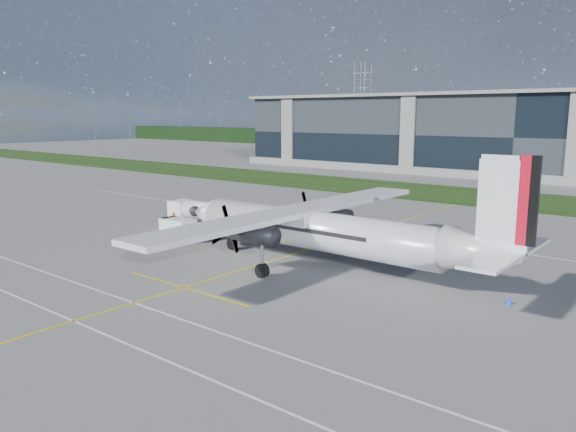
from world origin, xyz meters
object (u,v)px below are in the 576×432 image
(baggage_tug, at_px, (178,230))
(ground_crew_person, at_px, (174,220))
(pylon_west, at_px, (362,105))
(safety_cone_stbdwing, at_px, (389,230))
(safety_cone_tail, at_px, (509,300))
(turboprop_aircraft, at_px, (326,209))
(safety_cone_nose_stbd, at_px, (217,236))
(fuel_tanker_truck, at_px, (194,214))
(safety_cone_fwd, at_px, (186,236))

(baggage_tug, distance_m, ground_crew_person, 5.03)
(pylon_west, relative_size, safety_cone_stbdwing, 60.00)
(ground_crew_person, bearing_deg, pylon_west, 35.31)
(baggage_tug, xyz_separation_m, safety_cone_tail, (29.27, 1.32, -0.78))
(safety_cone_tail, bearing_deg, turboprop_aircraft, -177.40)
(turboprop_aircraft, xyz_separation_m, safety_cone_nose_stbd, (-14.02, 2.24, -4.33))
(turboprop_aircraft, distance_m, fuel_tanker_truck, 20.57)
(turboprop_aircraft, xyz_separation_m, safety_cone_fwd, (-16.26, 0.40, -4.33))
(pylon_west, distance_m, ground_crew_person, 159.76)
(turboprop_aircraft, xyz_separation_m, safety_cone_stbdwing, (-2.78, 14.55, -4.33))
(safety_cone_stbdwing, distance_m, safety_cone_tail, 21.26)
(pylon_west, height_order, ground_crew_person, pylon_west)
(fuel_tanker_truck, bearing_deg, safety_cone_fwd, -49.71)
(pylon_west, relative_size, safety_cone_fwd, 60.00)
(safety_cone_nose_stbd, xyz_separation_m, safety_cone_tail, (27.28, -1.64, 0.00))
(turboprop_aircraft, distance_m, safety_cone_stbdwing, 15.43)
(pylon_west, xyz_separation_m, safety_cone_tail, (100.97, -145.67, -14.75))
(pylon_west, bearing_deg, ground_crew_person, -64.86)
(fuel_tanker_truck, height_order, safety_cone_stbdwing, fuel_tanker_truck)
(safety_cone_stbdwing, xyz_separation_m, safety_cone_nose_stbd, (-11.24, -12.30, 0.00))
(pylon_west, bearing_deg, safety_cone_stbdwing, -57.19)
(fuel_tanker_truck, bearing_deg, baggage_tug, -54.38)
(baggage_tug, bearing_deg, safety_cone_fwd, 102.97)
(safety_cone_nose_stbd, bearing_deg, safety_cone_fwd, -140.73)
(turboprop_aircraft, bearing_deg, safety_cone_nose_stbd, 170.91)
(pylon_west, bearing_deg, safety_cone_tail, -55.27)
(pylon_west, relative_size, safety_cone_nose_stbd, 60.00)
(ground_crew_person, distance_m, safety_cone_nose_stbd, 6.13)
(baggage_tug, xyz_separation_m, safety_cone_nose_stbd, (1.99, 2.96, -0.78))
(safety_cone_stbdwing, height_order, safety_cone_nose_stbd, same)
(pylon_west, distance_m, safety_cone_tail, 177.85)
(safety_cone_fwd, bearing_deg, safety_cone_tail, 0.39)
(safety_cone_fwd, bearing_deg, baggage_tug, -77.03)
(safety_cone_tail, bearing_deg, ground_crew_person, 177.26)
(safety_cone_stbdwing, height_order, safety_cone_tail, same)
(safety_cone_nose_stbd, height_order, safety_cone_tail, same)
(fuel_tanker_truck, relative_size, safety_cone_nose_stbd, 14.67)
(safety_cone_nose_stbd, relative_size, safety_cone_fwd, 1.00)
(safety_cone_stbdwing, relative_size, safety_cone_nose_stbd, 1.00)
(turboprop_aircraft, height_order, baggage_tug, turboprop_aircraft)
(turboprop_aircraft, bearing_deg, safety_cone_tail, 2.60)
(turboprop_aircraft, distance_m, safety_cone_tail, 13.97)
(fuel_tanker_truck, xyz_separation_m, baggage_tug, (3.79, -5.29, -0.34))
(ground_crew_person, distance_m, safety_cone_stbdwing, 21.29)
(ground_crew_person, xyz_separation_m, safety_cone_stbdwing, (17.32, 12.35, -0.78))
(fuel_tanker_truck, xyz_separation_m, safety_cone_fwd, (3.53, -4.17, -1.12))
(fuel_tanker_truck, xyz_separation_m, safety_cone_tail, (33.06, -3.97, -1.12))
(turboprop_aircraft, bearing_deg, safety_cone_stbdwing, 100.81)
(safety_cone_fwd, bearing_deg, pylon_west, 116.09)
(turboprop_aircraft, bearing_deg, pylon_west, 120.95)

